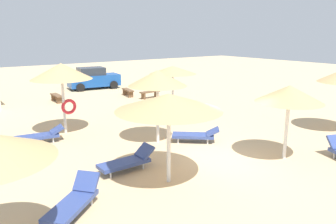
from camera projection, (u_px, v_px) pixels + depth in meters
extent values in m
plane|color=#D1B284|center=(218.00, 161.00, 11.51)|extent=(80.00, 80.00, 0.00)
cylinder|color=silver|center=(158.00, 113.00, 13.26)|extent=(0.12, 0.12, 2.45)
cone|color=tan|center=(157.00, 78.00, 12.92)|extent=(2.36, 2.36, 0.63)
cylinder|color=silver|center=(169.00, 145.00, 9.68)|extent=(0.12, 0.12, 2.32)
cone|color=tan|center=(169.00, 102.00, 9.37)|extent=(3.12, 3.12, 0.49)
cylinder|color=silver|center=(173.00, 91.00, 19.07)|extent=(0.12, 0.12, 2.21)
cone|color=tan|center=(173.00, 70.00, 18.78)|extent=(2.71, 2.71, 0.45)
cylinder|color=silver|center=(286.00, 130.00, 11.54)|extent=(0.12, 0.12, 2.16)
cone|color=tan|center=(289.00, 94.00, 11.24)|extent=(2.32, 2.32, 0.60)
cylinder|color=silver|center=(64.00, 105.00, 14.50)|extent=(0.12, 0.12, 2.54)
cone|color=tan|center=(61.00, 71.00, 14.15)|extent=(2.63, 2.63, 0.69)
torus|color=red|center=(69.00, 107.00, 14.65)|extent=(0.71, 0.19, 0.70)
cube|color=#33478C|center=(193.00, 135.00, 13.50)|extent=(1.71, 1.60, 0.12)
cube|color=#33478C|center=(213.00, 132.00, 13.39)|extent=(0.82, 0.83, 0.33)
cylinder|color=silver|center=(207.00, 138.00, 13.70)|extent=(0.06, 0.06, 0.22)
cylinder|color=silver|center=(208.00, 142.00, 13.27)|extent=(0.06, 0.06, 0.22)
cylinder|color=silver|center=(179.00, 137.00, 13.80)|extent=(0.06, 0.06, 0.22)
cylinder|color=silver|center=(178.00, 141.00, 13.38)|extent=(0.06, 0.06, 0.22)
cube|color=#33478C|center=(124.00, 163.00, 10.63)|extent=(1.71, 0.67, 0.12)
cube|color=#33478C|center=(145.00, 151.00, 11.04)|extent=(0.48, 0.65, 0.42)
cylinder|color=silver|center=(136.00, 162.00, 11.19)|extent=(0.06, 0.06, 0.22)
cylinder|color=silver|center=(143.00, 166.00, 10.85)|extent=(0.06, 0.06, 0.22)
cylinder|color=silver|center=(104.00, 170.00, 10.49)|extent=(0.06, 0.06, 0.22)
cylinder|color=silver|center=(111.00, 175.00, 10.15)|extent=(0.06, 0.06, 0.22)
cube|color=#33478C|center=(167.00, 111.00, 17.76)|extent=(1.30, 1.81, 0.12)
cube|color=#33478C|center=(154.00, 105.00, 18.08)|extent=(0.78, 0.69, 0.42)
cylinder|color=silver|center=(156.00, 114.00, 17.89)|extent=(0.06, 0.06, 0.22)
cylinder|color=silver|center=(160.00, 112.00, 18.27)|extent=(0.06, 0.06, 0.22)
cylinder|color=silver|center=(175.00, 116.00, 17.33)|extent=(0.06, 0.06, 0.22)
cylinder|color=silver|center=(179.00, 114.00, 17.70)|extent=(0.06, 0.06, 0.22)
cylinder|color=silver|center=(334.00, 155.00, 11.76)|extent=(0.06, 0.06, 0.22)
cube|color=#33478C|center=(37.00, 137.00, 13.35)|extent=(1.77, 0.88, 0.12)
cube|color=#33478C|center=(57.00, 130.00, 13.67)|extent=(0.61, 0.71, 0.33)
cylinder|color=silver|center=(52.00, 137.00, 13.85)|extent=(0.06, 0.06, 0.22)
cylinder|color=silver|center=(53.00, 140.00, 13.47)|extent=(0.06, 0.06, 0.22)
cylinder|color=silver|center=(21.00, 141.00, 13.31)|extent=(0.06, 0.06, 0.22)
cylinder|color=silver|center=(22.00, 144.00, 12.93)|extent=(0.06, 0.06, 0.22)
cube|color=#33478C|center=(71.00, 205.00, 8.02)|extent=(1.71, 1.58, 0.12)
cube|color=#33478C|center=(86.00, 181.00, 8.71)|extent=(0.73, 0.76, 0.47)
cylinder|color=silver|center=(76.00, 199.00, 8.68)|extent=(0.06, 0.06, 0.22)
cylinder|color=silver|center=(91.00, 201.00, 8.58)|extent=(0.06, 0.06, 0.22)
cylinder|color=silver|center=(50.00, 224.00, 7.55)|extent=(0.06, 0.06, 0.22)
cube|color=brown|center=(150.00, 92.00, 22.60)|extent=(1.52, 0.48, 0.08)
cube|color=brown|center=(143.00, 96.00, 22.32)|extent=(0.14, 0.37, 0.41)
cube|color=brown|center=(156.00, 94.00, 22.99)|extent=(0.14, 0.37, 0.41)
cube|color=brown|center=(128.00, 90.00, 23.33)|extent=(0.63, 1.54, 0.08)
cube|color=brown|center=(131.00, 95.00, 22.91)|extent=(0.37, 0.17, 0.41)
cube|color=brown|center=(125.00, 92.00, 23.86)|extent=(0.37, 0.17, 0.41)
cube|color=brown|center=(57.00, 95.00, 21.32)|extent=(0.40, 1.50, 0.08)
cube|color=brown|center=(60.00, 100.00, 20.94)|extent=(0.36, 0.12, 0.41)
cube|color=brown|center=(54.00, 98.00, 21.81)|extent=(0.36, 0.12, 0.41)
cube|color=#194C9E|center=(94.00, 80.00, 26.48)|extent=(4.17, 2.15, 0.90)
cube|color=#262D38|center=(91.00, 71.00, 26.21)|extent=(2.17, 1.78, 0.60)
cylinder|color=black|center=(107.00, 82.00, 27.95)|extent=(0.66, 0.29, 0.64)
cylinder|color=black|center=(114.00, 85.00, 26.45)|extent=(0.66, 0.29, 0.64)
cylinder|color=black|center=(75.00, 84.00, 26.67)|extent=(0.66, 0.29, 0.64)
cylinder|color=black|center=(80.00, 87.00, 25.18)|extent=(0.66, 0.29, 0.64)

